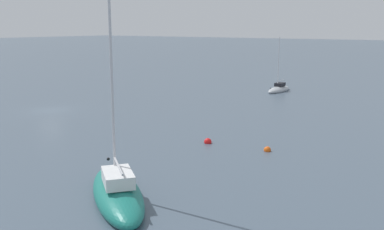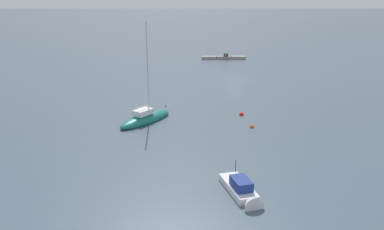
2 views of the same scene
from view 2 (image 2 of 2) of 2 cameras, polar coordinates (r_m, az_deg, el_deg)
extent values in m
plane|color=#475666|center=(68.04, 6.21, 5.13)|extent=(500.00, 500.00, 0.00)
cube|color=gray|center=(88.48, 6.73, 8.27)|extent=(3.16, 1.53, 0.64)
cube|color=gray|center=(88.11, 4.60, 8.30)|extent=(3.16, 1.53, 0.64)
cube|color=gray|center=(87.86, 2.46, 8.31)|extent=(3.16, 1.53, 0.64)
cube|color=#1E2333|center=(87.92, 5.09, 8.53)|extent=(0.41, 0.46, 0.16)
cube|color=#232328|center=(88.17, 5.10, 8.67)|extent=(0.42, 0.27, 0.52)
sphere|color=tan|center=(88.11, 5.10, 8.90)|extent=(0.22, 0.22, 0.22)
cube|color=#1E2333|center=(87.68, 4.73, 8.51)|extent=(0.41, 0.46, 0.16)
cube|color=brown|center=(87.93, 4.74, 8.66)|extent=(0.42, 0.27, 0.52)
sphere|color=tan|center=(87.88, 4.75, 8.89)|extent=(0.22, 0.22, 0.22)
cylinder|color=black|center=(88.04, 4.92, 8.84)|extent=(0.02, 0.02, 1.05)
cone|color=#19662D|center=(87.95, 4.93, 9.22)|extent=(1.34, 1.34, 0.23)
sphere|color=black|center=(87.92, 4.93, 9.32)|extent=(0.05, 0.05, 0.05)
ellipsoid|color=#197266|center=(46.32, -6.74, -0.62)|extent=(6.65, 7.62, 1.35)
cube|color=white|center=(45.75, -7.13, 0.43)|extent=(2.43, 2.58, 0.62)
cylinder|color=silver|center=(45.26, -6.46, 6.74)|extent=(0.14, 0.14, 10.54)
cylinder|color=silver|center=(45.31, -7.47, 1.17)|extent=(1.78, 2.24, 0.10)
sphere|color=black|center=(48.66, -3.83, 1.28)|extent=(0.18, 0.18, 0.18)
cube|color=silver|center=(30.96, 6.72, -10.58)|extent=(2.69, 4.61, 0.72)
cone|color=silver|center=(29.25, 8.40, -12.49)|extent=(1.88, 1.87, 1.53)
cube|color=navy|center=(30.21, 7.16, -9.82)|extent=(1.67, 2.16, 0.72)
cube|color=#283847|center=(29.77, 7.56, -10.20)|extent=(1.13, 0.39, 0.51)
cylinder|color=black|center=(30.78, 6.36, -7.43)|extent=(0.04, 0.04, 1.01)
sphere|color=red|center=(48.73, 7.19, 0.07)|extent=(0.55, 0.55, 0.55)
sphere|color=#EA5914|center=(44.62, 8.68, -1.70)|extent=(0.49, 0.49, 0.49)
camera|label=1|loc=(35.45, -34.58, 4.21)|focal=41.78mm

